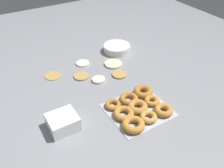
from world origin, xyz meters
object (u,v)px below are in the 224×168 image
at_px(pancake_1, 81,76).
at_px(pancake_5, 83,63).
at_px(donut_tray, 138,108).
at_px(pancake_4, 53,75).
at_px(batter_bowl, 117,48).
at_px(container_stack, 63,122).
at_px(pancake_3, 99,80).
at_px(pancake_2, 113,64).
at_px(pancake_0, 119,74).

distance_m(pancake_1, pancake_5, 0.15).
height_order(pancake_5, donut_tray, donut_tray).
relative_size(pancake_4, batter_bowl, 0.53).
bearing_deg(container_stack, pancake_1, 53.52).
height_order(pancake_1, container_stack, container_stack).
bearing_deg(pancake_3, pancake_1, 128.80).
bearing_deg(donut_tray, pancake_3, 98.66).
bearing_deg(pancake_2, donut_tray, -104.83).
height_order(pancake_1, batter_bowl, batter_bowl).
height_order(pancake_4, batter_bowl, batter_bowl).
xyz_separation_m(pancake_0, container_stack, (-0.47, -0.24, 0.03)).
bearing_deg(batter_bowl, pancake_4, -173.17).
bearing_deg(pancake_2, pancake_1, -176.05).
xyz_separation_m(donut_tray, batter_bowl, (0.24, 0.60, 0.01)).
distance_m(pancake_1, pancake_3, 0.12).
relative_size(pancake_1, pancake_4, 0.93).
distance_m(pancake_1, donut_tray, 0.45).
relative_size(donut_tray, batter_bowl, 1.62).
xyz_separation_m(pancake_1, donut_tray, (0.13, -0.44, 0.01)).
relative_size(pancake_4, donut_tray, 0.33).
bearing_deg(batter_bowl, pancake_3, -138.50).
bearing_deg(pancake_0, pancake_2, 76.15).
height_order(pancake_0, batter_bowl, batter_bowl).
height_order(pancake_3, donut_tray, donut_tray).
height_order(pancake_0, pancake_1, pancake_0).
distance_m(pancake_2, container_stack, 0.63).
bearing_deg(container_stack, pancake_4, 76.78).
bearing_deg(pancake_5, pancake_1, -117.96).
height_order(pancake_0, pancake_4, pancake_0).
distance_m(pancake_2, batter_bowl, 0.19).
xyz_separation_m(pancake_1, pancake_4, (-0.15, 0.10, -0.00)).
distance_m(pancake_2, pancake_4, 0.41).
distance_m(pancake_4, pancake_5, 0.23).
relative_size(pancake_4, pancake_5, 1.15).
bearing_deg(pancake_0, pancake_4, 150.43).
distance_m(pancake_0, pancake_3, 0.14).
bearing_deg(pancake_3, pancake_0, -5.76).
xyz_separation_m(pancake_3, pancake_4, (-0.23, 0.20, -0.00)).
xyz_separation_m(pancake_4, container_stack, (-0.11, -0.45, 0.03)).
relative_size(pancake_4, container_stack, 0.75).
xyz_separation_m(pancake_3, batter_bowl, (0.29, 0.26, 0.02)).
relative_size(pancake_1, container_stack, 0.70).
bearing_deg(batter_bowl, donut_tray, -111.72).
height_order(pancake_1, donut_tray, donut_tray).
relative_size(pancake_2, pancake_4, 1.15).
bearing_deg(pancake_3, donut_tray, -81.34).
height_order(pancake_3, pancake_5, pancake_3).
bearing_deg(pancake_0, batter_bowl, 61.13).
distance_m(pancake_3, container_stack, 0.42).
xyz_separation_m(pancake_3, container_stack, (-0.33, -0.26, 0.03)).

